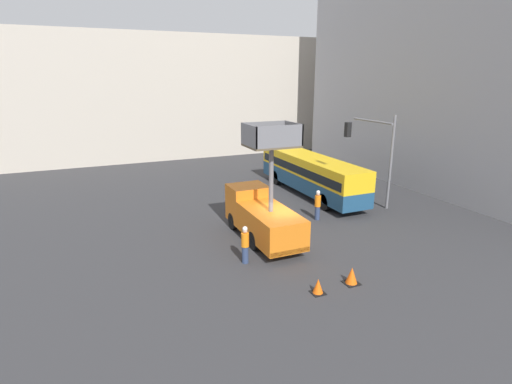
{
  "coord_description": "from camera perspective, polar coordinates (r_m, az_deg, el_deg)",
  "views": [
    {
      "loc": [
        -9.5,
        -17.93,
        8.82
      ],
      "look_at": [
        -0.93,
        1.88,
        2.53
      ],
      "focal_mm": 28.0,
      "sensor_mm": 36.0,
      "label": 1
    }
  ],
  "objects": [
    {
      "name": "road_worker_near_truck",
      "position": [
        19.5,
        -1.57,
        -7.52
      ],
      "size": [
        0.38,
        0.38,
        1.9
      ],
      "rotation": [
        0.0,
        0.0,
        6.0
      ],
      "color": "navy",
      "rests_on": "ground_plane"
    },
    {
      "name": "traffic_cone_mid_road",
      "position": [
        18.42,
        13.51,
        -11.58
      ],
      "size": [
        0.67,
        0.67,
        0.77
      ],
      "color": "black",
      "rests_on": "ground_plane"
    },
    {
      "name": "ground_plane",
      "position": [
        22.12,
        4.18,
        -7.29
      ],
      "size": [
        120.0,
        120.0,
        0.0
      ],
      "primitive_type": "plane",
      "color": "#333335"
    },
    {
      "name": "building_backdrop_side",
      "position": [
        37.97,
        26.77,
        14.77
      ],
      "size": [
        10.0,
        28.0,
        17.88
      ],
      "color": "#9E9EA3",
      "rests_on": "ground_plane"
    },
    {
      "name": "utility_truck",
      "position": [
        22.07,
        0.85,
        -3.06
      ],
      "size": [
        2.53,
        6.37,
        6.58
      ],
      "color": "orange",
      "rests_on": "ground_plane"
    },
    {
      "name": "traffic_cone_near_truck",
      "position": [
        17.43,
        8.85,
        -13.2
      ],
      "size": [
        0.58,
        0.58,
        0.66
      ],
      "color": "black",
      "rests_on": "ground_plane"
    },
    {
      "name": "traffic_light_pole",
      "position": [
        27.26,
        16.85,
        6.06
      ],
      "size": [
        3.91,
        3.66,
        6.38
      ],
      "color": "slate",
      "rests_on": "ground_plane"
    },
    {
      "name": "road_worker_directing",
      "position": [
        25.53,
        8.79,
        -1.83
      ],
      "size": [
        0.38,
        0.38,
        1.94
      ],
      "rotation": [
        0.0,
        0.0,
        5.35
      ],
      "color": "navy",
      "rests_on": "ground_plane"
    },
    {
      "name": "building_backdrop_far",
      "position": [
        48.73,
        -12.46,
        13.23
      ],
      "size": [
        44.0,
        10.0,
        13.13
      ],
      "color": "#BCB2A3",
      "rests_on": "ground_plane"
    },
    {
      "name": "city_bus",
      "position": [
        30.79,
        7.79,
        2.87
      ],
      "size": [
        2.45,
        12.0,
        2.96
      ],
      "rotation": [
        0.0,
        0.0,
        1.48
      ],
      "color": "navy",
      "rests_on": "ground_plane"
    }
  ]
}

